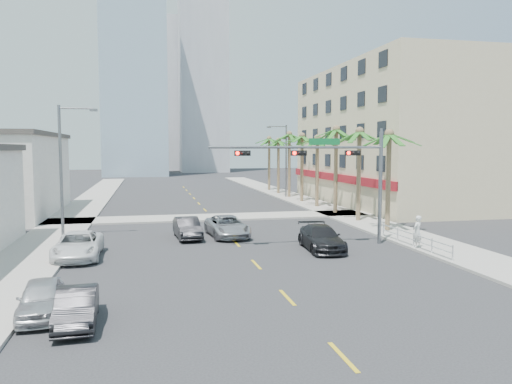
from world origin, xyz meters
The scene contains 27 objects.
ground centered at (0.00, 0.00, 0.00)m, with size 260.00×260.00×0.00m, color #262628.
sidewalk_right centered at (12.00, 20.00, 0.07)m, with size 4.00×120.00×0.15m, color gray.
sidewalk_left centered at (-12.00, 20.00, 0.07)m, with size 4.00×120.00×0.15m, color gray.
sidewalk_cross centered at (0.00, 22.00, 0.07)m, with size 80.00×4.00×0.15m, color gray.
building_right centered at (21.99, 30.00, 7.50)m, with size 15.25×28.00×15.00m.
tower_far_left centered at (-8.00, 95.00, 24.00)m, with size 14.00×14.00×48.00m, color #99B2C6.
tower_far_right centered at (9.00, 110.00, 30.00)m, with size 12.00×12.00×60.00m, color #ADADB2.
tower_far_center centered at (-3.00, 125.00, 21.00)m, with size 16.00×16.00×42.00m, color #ADADB2.
traffic_signal_mast centered at (5.78, 7.95, 5.06)m, with size 11.12×0.54×7.20m.
palm_tree_0 centered at (11.60, 12.00, 7.08)m, with size 4.80×4.80×7.80m.
palm_tree_1 centered at (11.60, 17.20, 7.43)m, with size 4.80×4.80×8.16m.
palm_tree_2 centered at (11.60, 22.40, 7.78)m, with size 4.80×4.80×8.52m.
palm_tree_3 centered at (11.60, 27.60, 7.08)m, with size 4.80×4.80×7.80m.
palm_tree_4 centered at (11.60, 32.80, 7.43)m, with size 4.80×4.80×8.16m.
palm_tree_5 centered at (11.60, 38.00, 7.78)m, with size 4.80×4.80×8.52m.
palm_tree_6 centered at (11.60, 43.20, 7.08)m, with size 4.80×4.80×7.80m.
palm_tree_7 centered at (11.60, 48.40, 7.43)m, with size 4.80×4.80×8.16m.
streetlight_left centered at (-11.00, 14.00, 5.06)m, with size 2.55×0.25×9.00m.
streetlight_right centered at (11.00, 38.00, 5.06)m, with size 2.55×0.25×9.00m.
guardrail centered at (10.30, 6.00, 0.67)m, with size 0.08×8.08×1.00m.
car_parked_near centered at (-9.40, -2.29, 0.67)m, with size 1.59×3.95×1.35m, color silver.
car_parked_mid centered at (-8.03, -3.49, 0.63)m, with size 1.33×3.82×1.26m, color black.
car_parked_far centered at (-9.40, 7.59, 0.73)m, with size 2.43×5.27×1.47m, color white.
car_lane_left centered at (-2.95, 12.53, 0.72)m, with size 1.52×4.35×1.43m, color black.
car_lane_center centered at (-0.19, 12.62, 0.73)m, with size 2.43×5.26×1.46m, color #B0B0B4.
car_lane_right centered at (4.67, 6.91, 0.73)m, with size 2.05×5.04×1.46m, color black.
pedestrian centered at (10.30, 5.62, 1.13)m, with size 0.71×0.47×1.95m, color silver.
Camera 1 is at (-5.54, -21.34, 6.14)m, focal length 35.00 mm.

